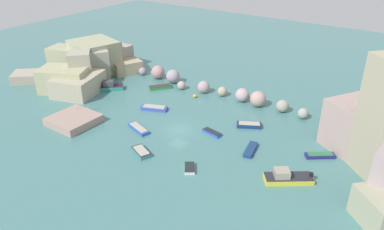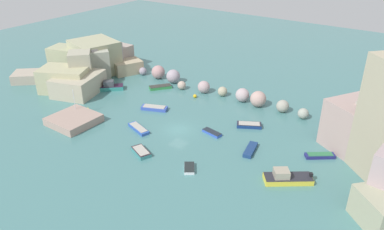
{
  "view_description": "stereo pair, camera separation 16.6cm",
  "coord_description": "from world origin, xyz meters",
  "px_view_note": "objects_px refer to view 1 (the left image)",
  "views": [
    {
      "loc": [
        30.14,
        -39.97,
        27.96
      ],
      "look_at": [
        0.0,
        3.66,
        1.0
      ],
      "focal_mm": 35.07,
      "sensor_mm": 36.0,
      "label": 1
    },
    {
      "loc": [
        30.28,
        -39.87,
        27.96
      ],
      "look_at": [
        0.0,
        3.66,
        1.0
      ],
      "focal_mm": 35.07,
      "sensor_mm": 36.0,
      "label": 2
    }
  ],
  "objects_px": {
    "moored_boat_6": "(154,108)",
    "channel_buoy": "(195,96)",
    "moored_boat_0": "(76,114)",
    "moored_boat_5": "(160,87)",
    "moored_boat_10": "(107,87)",
    "moored_boat_2": "(139,129)",
    "moored_boat_1": "(212,133)",
    "stone_dock": "(74,120)",
    "moored_boat_9": "(141,152)",
    "moored_boat_8": "(249,125)",
    "moored_boat_3": "(190,168)",
    "moored_boat_4": "(287,177)",
    "moored_boat_11": "(320,155)",
    "moored_boat_7": "(251,150)"
  },
  "relations": [
    {
      "from": "moored_boat_8",
      "to": "moored_boat_11",
      "type": "distance_m",
      "value": 11.99
    },
    {
      "from": "moored_boat_5",
      "to": "moored_boat_10",
      "type": "height_order",
      "value": "moored_boat_10"
    },
    {
      "from": "moored_boat_6",
      "to": "moored_boat_11",
      "type": "xyz_separation_m",
      "value": [
        27.73,
        1.46,
        -0.04
      ]
    },
    {
      "from": "moored_boat_3",
      "to": "moored_boat_11",
      "type": "distance_m",
      "value": 17.8
    },
    {
      "from": "moored_boat_1",
      "to": "moored_boat_4",
      "type": "relative_size",
      "value": 0.55
    },
    {
      "from": "moored_boat_0",
      "to": "moored_boat_9",
      "type": "relative_size",
      "value": 1.28
    },
    {
      "from": "moored_boat_9",
      "to": "moored_boat_6",
      "type": "bearing_deg",
      "value": 145.88
    },
    {
      "from": "moored_boat_2",
      "to": "moored_boat_7",
      "type": "distance_m",
      "value": 17.32
    },
    {
      "from": "moored_boat_0",
      "to": "moored_boat_10",
      "type": "bearing_deg",
      "value": 49.63
    },
    {
      "from": "moored_boat_1",
      "to": "moored_boat_5",
      "type": "height_order",
      "value": "moored_boat_5"
    },
    {
      "from": "moored_boat_10",
      "to": "moored_boat_2",
      "type": "bearing_deg",
      "value": -70.93
    },
    {
      "from": "moored_boat_9",
      "to": "moored_boat_4",
      "type": "bearing_deg",
      "value": 39.67
    },
    {
      "from": "channel_buoy",
      "to": "moored_boat_9",
      "type": "xyz_separation_m",
      "value": [
        4.44,
        -19.54,
        -0.03
      ]
    },
    {
      "from": "stone_dock",
      "to": "moored_boat_2",
      "type": "distance_m",
      "value": 10.68
    },
    {
      "from": "moored_boat_1",
      "to": "moored_boat_4",
      "type": "xyz_separation_m",
      "value": [
        13.62,
        -4.7,
        0.35
      ]
    },
    {
      "from": "moored_boat_1",
      "to": "moored_boat_9",
      "type": "xyz_separation_m",
      "value": [
        -5.1,
        -10.11,
        0.08
      ]
    },
    {
      "from": "moored_boat_1",
      "to": "moored_boat_4",
      "type": "height_order",
      "value": "moored_boat_4"
    },
    {
      "from": "moored_boat_3",
      "to": "moored_boat_7",
      "type": "xyz_separation_m",
      "value": [
        4.44,
        8.36,
        0.04
      ]
    },
    {
      "from": "stone_dock",
      "to": "moored_boat_9",
      "type": "relative_size",
      "value": 1.84
    },
    {
      "from": "moored_boat_5",
      "to": "moored_boat_0",
      "type": "bearing_deg",
      "value": 23.83
    },
    {
      "from": "moored_boat_3",
      "to": "moored_boat_4",
      "type": "height_order",
      "value": "moored_boat_4"
    },
    {
      "from": "moored_boat_1",
      "to": "moored_boat_2",
      "type": "relative_size",
      "value": 0.72
    },
    {
      "from": "moored_boat_1",
      "to": "channel_buoy",
      "type": "bearing_deg",
      "value": 146.05
    },
    {
      "from": "moored_boat_6",
      "to": "channel_buoy",
      "type": "bearing_deg",
      "value": 48.17
    },
    {
      "from": "moored_boat_3",
      "to": "moored_boat_5",
      "type": "distance_m",
      "value": 27.26
    },
    {
      "from": "moored_boat_3",
      "to": "moored_boat_6",
      "type": "height_order",
      "value": "moored_boat_6"
    },
    {
      "from": "moored_boat_3",
      "to": "moored_boat_9",
      "type": "relative_size",
      "value": 0.74
    },
    {
      "from": "moored_boat_6",
      "to": "moored_boat_0",
      "type": "bearing_deg",
      "value": -157.09
    },
    {
      "from": "moored_boat_3",
      "to": "moored_boat_10",
      "type": "xyz_separation_m",
      "value": [
        -27.83,
        12.34,
        0.38
      ]
    },
    {
      "from": "moored_boat_3",
      "to": "moored_boat_4",
      "type": "xyz_separation_m",
      "value": [
        11.13,
        4.73,
        0.35
      ]
    },
    {
      "from": "moored_boat_0",
      "to": "moored_boat_5",
      "type": "bearing_deg",
      "value": 15.84
    },
    {
      "from": "moored_boat_7",
      "to": "moored_boat_4",
      "type": "bearing_deg",
      "value": 49.68
    },
    {
      "from": "moored_boat_2",
      "to": "moored_boat_1",
      "type": "bearing_deg",
      "value": 47.05
    },
    {
      "from": "stone_dock",
      "to": "moored_boat_11",
      "type": "bearing_deg",
      "value": 19.61
    },
    {
      "from": "moored_boat_1",
      "to": "moored_boat_3",
      "type": "relative_size",
      "value": 1.21
    },
    {
      "from": "moored_boat_4",
      "to": "moored_boat_11",
      "type": "relative_size",
      "value": 1.54
    },
    {
      "from": "moored_boat_0",
      "to": "moored_boat_3",
      "type": "xyz_separation_m",
      "value": [
        24.01,
        -1.88,
        -0.12
      ]
    },
    {
      "from": "moored_boat_0",
      "to": "moored_boat_9",
      "type": "xyz_separation_m",
      "value": [
        16.42,
        -2.56,
        -0.04
      ]
    },
    {
      "from": "moored_boat_5",
      "to": "moored_boat_4",
      "type": "bearing_deg",
      "value": 103.48
    },
    {
      "from": "moored_boat_5",
      "to": "moored_boat_7",
      "type": "height_order",
      "value": "moored_boat_5"
    },
    {
      "from": "moored_boat_0",
      "to": "moored_boat_11",
      "type": "distance_m",
      "value": 38.28
    },
    {
      "from": "moored_boat_5",
      "to": "moored_boat_8",
      "type": "xyz_separation_m",
      "value": [
        20.95,
        -3.98,
        0.02
      ]
    },
    {
      "from": "moored_boat_7",
      "to": "moored_boat_9",
      "type": "xyz_separation_m",
      "value": [
        -12.03,
        -9.04,
        0.04
      ]
    },
    {
      "from": "moored_boat_2",
      "to": "moored_boat_6",
      "type": "height_order",
      "value": "moored_boat_6"
    },
    {
      "from": "moored_boat_5",
      "to": "stone_dock",
      "type": "bearing_deg",
      "value": 30.73
    },
    {
      "from": "moored_boat_8",
      "to": "moored_boat_4",
      "type": "bearing_deg",
      "value": 106.98
    },
    {
      "from": "moored_boat_3",
      "to": "moored_boat_7",
      "type": "relative_size",
      "value": 0.67
    },
    {
      "from": "moored_boat_3",
      "to": "moored_boat_10",
      "type": "relative_size",
      "value": 0.45
    },
    {
      "from": "stone_dock",
      "to": "moored_boat_1",
      "type": "height_order",
      "value": "stone_dock"
    },
    {
      "from": "moored_boat_10",
      "to": "moored_boat_0",
      "type": "bearing_deg",
      "value": -112.76
    }
  ]
}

